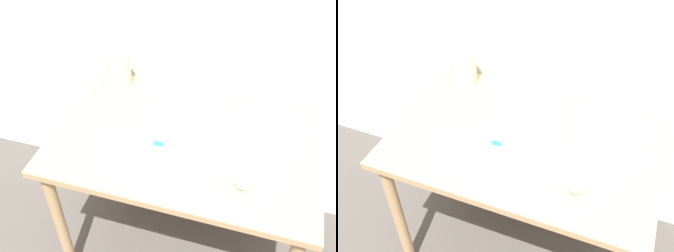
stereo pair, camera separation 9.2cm
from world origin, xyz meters
TOP-DOWN VIEW (x-y plane):
  - desk at (0.00, 0.36)m, footprint 1.09×0.72m
  - laptop at (-0.04, 0.43)m, footprint 0.32×0.22m
  - keyboard at (-0.08, 0.19)m, footprint 0.48×0.15m
  - mouse at (0.26, 0.19)m, footprint 0.06×0.10m
  - vase at (-0.40, 0.63)m, footprint 0.11×0.11m
  - mp3_player at (-0.10, 0.29)m, footprint 0.04×0.06m

SIDE VIEW (x-z plane):
  - desk at x=0.00m, z-range 0.27..1.01m
  - mp3_player at x=-0.10m, z-range 0.74..0.75m
  - keyboard at x=-0.08m, z-range 0.74..0.76m
  - mouse at x=0.26m, z-range 0.74..0.78m
  - laptop at x=-0.04m, z-range 0.68..0.90m
  - vase at x=-0.40m, z-range 0.74..0.98m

